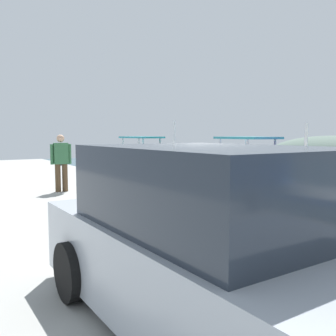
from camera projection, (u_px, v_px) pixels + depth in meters
quay_pier at (12, 235)px, 7.59m from camera, size 36.00×10.00×0.80m
distant_hill_second at (334, 154)px, 45.77m from camera, size 18.26×10.48×4.69m
fishing_boat_nearest at (148, 174)px, 17.13m from camera, size 6.55×1.84×3.05m
fishing_boat_second at (257, 186)px, 12.73m from camera, size 5.99×2.35×2.81m
pelican at (114, 173)px, 12.30m from camera, size 0.92×0.68×0.82m
fisherman_standing at (61, 160)px, 10.73m from camera, size 0.29×0.59×1.67m
parked_car at (216, 248)px, 3.09m from camera, size 4.12×1.91×1.57m
mooring_bollard_nearest at (61, 161)px, 20.00m from camera, size 0.21×0.21×0.49m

